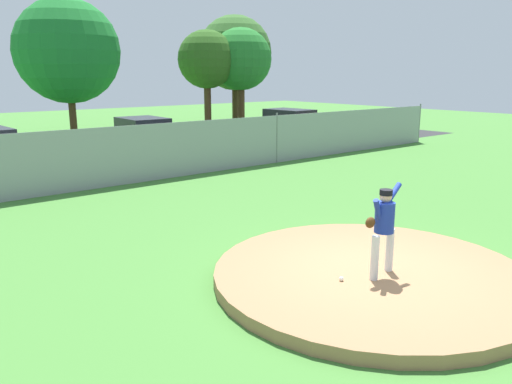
{
  "coord_description": "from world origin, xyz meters",
  "views": [
    {
      "loc": [
        -6.65,
        -5.01,
        3.49
      ],
      "look_at": [
        -0.28,
        2.81,
        1.11
      ],
      "focal_mm": 35.13,
      "sensor_mm": 36.0,
      "label": 1
    }
  ],
  "objects_px": {
    "baseball": "(341,279)",
    "parked_car_burgundy": "(289,125)",
    "parked_car_navy": "(143,138)",
    "pitcher_youth": "(384,223)"
  },
  "relations": [
    {
      "from": "baseball",
      "to": "parked_car_burgundy",
      "type": "relative_size",
      "value": 0.02
    },
    {
      "from": "baseball",
      "to": "parked_car_navy",
      "type": "xyz_separation_m",
      "value": [
        4.04,
        14.92,
        0.54
      ]
    },
    {
      "from": "baseball",
      "to": "parked_car_navy",
      "type": "relative_size",
      "value": 0.02
    },
    {
      "from": "parked_car_burgundy",
      "to": "parked_car_navy",
      "type": "relative_size",
      "value": 1.14
    },
    {
      "from": "parked_car_navy",
      "to": "parked_car_burgundy",
      "type": "bearing_deg",
      "value": -0.35
    },
    {
      "from": "pitcher_youth",
      "to": "baseball",
      "type": "bearing_deg",
      "value": 160.3
    },
    {
      "from": "pitcher_youth",
      "to": "parked_car_burgundy",
      "type": "distance_m",
      "value": 19.28
    },
    {
      "from": "parked_car_burgundy",
      "to": "baseball",
      "type": "bearing_deg",
      "value": -130.38
    },
    {
      "from": "baseball",
      "to": "parked_car_navy",
      "type": "distance_m",
      "value": 15.47
    },
    {
      "from": "baseball",
      "to": "parked_car_burgundy",
      "type": "height_order",
      "value": "parked_car_burgundy"
    }
  ]
}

